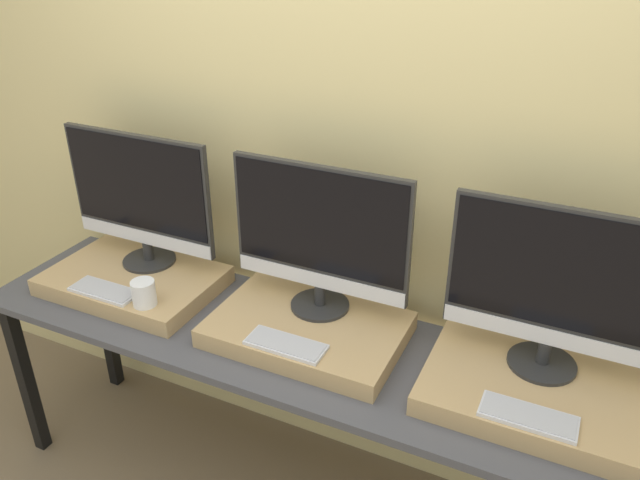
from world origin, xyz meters
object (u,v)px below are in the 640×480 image
mug (144,293)px  monitor_right (557,286)px  keyboard_right (528,416)px  keyboard_center (286,344)px  monitor_center (320,235)px  keyboard_left (104,291)px  monitor_left (140,196)px

mug → monitor_right: monitor_right is taller
mug → keyboard_right: 1.34m
mug → keyboard_center: 0.58m
monitor_center → keyboard_right: size_ratio=2.41×
keyboard_right → monitor_center: bearing=161.4°
keyboard_right → keyboard_left: bearing=180.0°
mug → keyboard_center: (0.58, 0.00, -0.04)m
monitor_left → monitor_center: (0.77, 0.00, 0.00)m
monitor_right → mug: bearing=-169.1°
mug → keyboard_center: size_ratio=0.36×
monitor_right → keyboard_right: monitor_right is taller
monitor_left → mug: (0.19, -0.26, -0.24)m
mug → monitor_center: 0.68m
keyboard_left → keyboard_right: same height
keyboard_left → keyboard_right: bearing=0.0°
keyboard_center → keyboard_right: size_ratio=1.00×
monitor_right → keyboard_right: (0.00, -0.26, -0.28)m
keyboard_left → keyboard_right: 1.54m
monitor_left → monitor_right: bearing=0.0°
monitor_right → keyboard_right: size_ratio=2.41×
monitor_left → mug: monitor_left is taller
monitor_center → keyboard_center: monitor_center is taller
monitor_left → keyboard_center: 0.86m
keyboard_left → monitor_right: monitor_right is taller
mug → monitor_left: bearing=126.6°
keyboard_left → mug: bearing=0.0°
keyboard_center → monitor_right: bearing=18.6°
monitor_center → monitor_right: bearing=0.0°
monitor_left → mug: 0.40m
monitor_left → keyboard_left: bearing=-90.0°
monitor_right → keyboard_right: 0.38m
keyboard_center → monitor_right: (0.77, 0.26, 0.28)m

